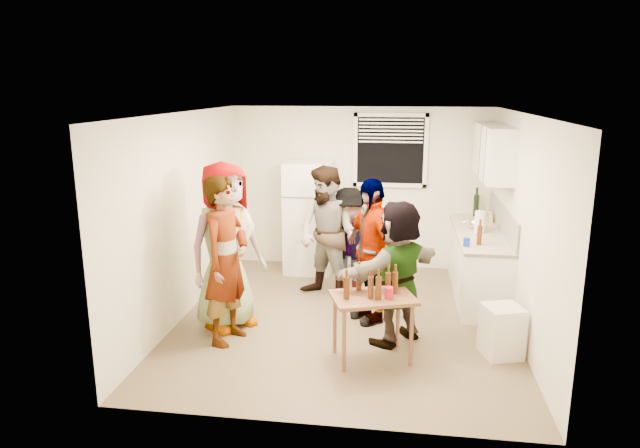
% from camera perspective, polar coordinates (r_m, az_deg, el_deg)
% --- Properties ---
extents(room, '(4.00, 4.50, 2.50)m').
position_cam_1_polar(room, '(7.11, 2.51, -9.58)').
color(room, silver).
rests_on(room, ground).
extents(window, '(1.12, 0.10, 1.06)m').
position_cam_1_polar(window, '(8.77, 7.04, 7.31)').
color(window, white).
rests_on(window, room).
extents(refrigerator, '(0.70, 0.70, 1.70)m').
position_cam_1_polar(refrigerator, '(8.71, -1.11, 0.70)').
color(refrigerator, white).
rests_on(refrigerator, ground).
extents(counter_lower, '(0.60, 2.20, 0.86)m').
position_cam_1_polar(counter_lower, '(8.08, 15.48, -3.93)').
color(counter_lower, white).
rests_on(counter_lower, ground).
extents(countertop, '(0.64, 2.22, 0.04)m').
position_cam_1_polar(countertop, '(7.96, 15.69, -0.83)').
color(countertop, beige).
rests_on(countertop, counter_lower).
extents(backsplash, '(0.03, 2.20, 0.36)m').
position_cam_1_polar(backsplash, '(7.96, 17.81, 0.50)').
color(backsplash, beige).
rests_on(backsplash, countertop).
extents(upper_cabinets, '(0.34, 1.60, 0.70)m').
position_cam_1_polar(upper_cabinets, '(7.99, 16.93, 6.95)').
color(upper_cabinets, white).
rests_on(upper_cabinets, room).
extents(kettle, '(0.27, 0.25, 0.19)m').
position_cam_1_polar(kettle, '(8.05, 15.25, -0.50)').
color(kettle, silver).
rests_on(kettle, countertop).
extents(paper_towel, '(0.13, 0.13, 0.29)m').
position_cam_1_polar(paper_towel, '(7.89, 15.62, -0.82)').
color(paper_towel, white).
rests_on(paper_towel, countertop).
extents(wine_bottle, '(0.08, 0.08, 0.32)m').
position_cam_1_polar(wine_bottle, '(8.86, 15.27, 0.77)').
color(wine_bottle, black).
rests_on(wine_bottle, countertop).
extents(beer_bottle_counter, '(0.06, 0.06, 0.24)m').
position_cam_1_polar(beer_bottle_counter, '(7.28, 15.59, -2.01)').
color(beer_bottle_counter, '#47230C').
rests_on(beer_bottle_counter, countertop).
extents(blue_cup, '(0.08, 0.08, 0.11)m').
position_cam_1_polar(blue_cup, '(7.16, 14.42, -2.19)').
color(blue_cup, '#0F2DA6').
rests_on(blue_cup, countertop).
extents(picture_frame, '(0.02, 0.17, 0.15)m').
position_cam_1_polar(picture_frame, '(8.54, 16.70, 0.70)').
color(picture_frame, '#F1D25E').
rests_on(picture_frame, countertop).
extents(trash_bin, '(0.47, 0.47, 0.55)m').
position_cam_1_polar(trash_bin, '(6.44, 17.70, -10.38)').
color(trash_bin, silver).
rests_on(trash_bin, ground).
extents(serving_table, '(0.97, 0.80, 0.70)m').
position_cam_1_polar(serving_table, '(6.20, 5.18, -13.26)').
color(serving_table, brown).
rests_on(serving_table, ground).
extents(beer_bottle_table, '(0.06, 0.06, 0.24)m').
position_cam_1_polar(beer_bottle_table, '(5.84, 5.83, -7.49)').
color(beer_bottle_table, '#47230C').
rests_on(beer_bottle_table, serving_table).
extents(red_cup, '(0.09, 0.09, 0.12)m').
position_cam_1_polar(red_cup, '(5.87, 6.88, -7.40)').
color(red_cup, '#B1152B').
rests_on(red_cup, serving_table).
extents(guest_grey, '(2.14, 2.00, 0.63)m').
position_cam_1_polar(guest_grey, '(7.06, -9.06, -9.92)').
color(guest_grey, '#959595').
rests_on(guest_grey, ground).
extents(guest_stripe, '(1.99, 1.16, 0.45)m').
position_cam_1_polar(guest_stripe, '(6.68, -9.07, -11.33)').
color(guest_stripe, '#141933').
rests_on(guest_stripe, ground).
extents(guest_back_left, '(1.68, 1.99, 0.68)m').
position_cam_1_polar(guest_back_left, '(7.80, 0.72, -7.40)').
color(guest_back_left, brown).
rests_on(guest_back_left, ground).
extents(guest_back_right, '(1.02, 1.52, 0.55)m').
position_cam_1_polar(guest_back_right, '(7.98, 2.84, -6.91)').
color(guest_back_right, '#39393D').
rests_on(guest_back_right, ground).
extents(guest_black, '(2.03, 1.83, 0.43)m').
position_cam_1_polar(guest_black, '(7.16, 4.96, -9.44)').
color(guest_black, black).
rests_on(guest_black, ground).
extents(guest_orange, '(2.21, 2.20, 0.48)m').
position_cam_1_polar(guest_orange, '(6.63, 7.57, -11.47)').
color(guest_orange, tan).
rests_on(guest_orange, ground).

